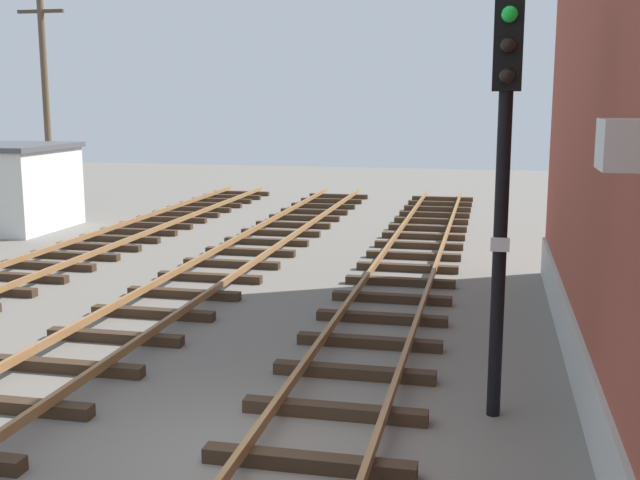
% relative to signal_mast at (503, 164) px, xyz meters
% --- Properties ---
extents(ground_plane, '(80.00, 80.00, 0.00)m').
position_rel_signal_mast_xyz_m(ground_plane, '(-2.88, -2.07, -3.38)').
color(ground_plane, slate).
extents(track_near_building, '(2.50, 50.83, 0.32)m').
position_rel_signal_mast_xyz_m(track_near_building, '(-2.08, -2.07, -3.26)').
color(track_near_building, '#38281C').
rests_on(track_near_building, ground).
extents(signal_mast, '(0.36, 0.40, 5.39)m').
position_rel_signal_mast_xyz_m(signal_mast, '(0.00, 0.00, 0.00)').
color(signal_mast, black).
rests_on(signal_mast, ground).
extents(control_hut, '(3.00, 3.80, 2.76)m').
position_rel_signal_mast_xyz_m(control_hut, '(-15.15, 12.40, -2.00)').
color(control_hut, silver).
rests_on(control_hut, ground).
extents(utility_pole_far, '(1.80, 0.24, 7.69)m').
position_rel_signal_mast_xyz_m(utility_pole_far, '(-16.18, 16.17, 0.65)').
color(utility_pole_far, brown).
rests_on(utility_pole_far, ground).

